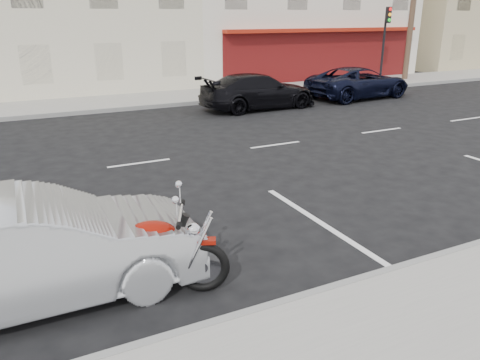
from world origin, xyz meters
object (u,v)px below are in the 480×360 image
(fire_hydrant, at_px, (357,75))
(sedan_silver, at_px, (33,251))
(motorcycle, at_px, (204,256))
(suv_far, at_px, (359,82))
(traffic_light, at_px, (385,35))
(car_far, at_px, (258,91))

(fire_hydrant, bearing_deg, sedan_silver, -140.35)
(motorcycle, height_order, suv_far, suv_far)
(fire_hydrant, height_order, motorcycle, motorcycle)
(traffic_light, relative_size, fire_hydrant, 5.28)
(motorcycle, distance_m, car_far, 13.20)
(fire_hydrant, relative_size, car_far, 0.15)
(suv_far, bearing_deg, car_far, 87.87)
(motorcycle, height_order, car_far, car_far)
(sedan_silver, bearing_deg, suv_far, -52.33)
(motorcycle, bearing_deg, sedan_silver, -177.03)
(fire_hydrant, distance_m, suv_far, 3.99)
(sedan_silver, height_order, suv_far, sedan_silver)
(fire_hydrant, height_order, suv_far, suv_far)
(traffic_light, bearing_deg, car_far, -160.89)
(car_far, bearing_deg, motorcycle, 146.14)
(motorcycle, xyz_separation_m, sedan_silver, (-2.03, 0.76, 0.20))
(fire_hydrant, relative_size, motorcycle, 0.33)
(traffic_light, xyz_separation_m, suv_far, (-4.01, -2.93, -1.87))
(sedan_silver, bearing_deg, traffic_light, -52.54)
(sedan_silver, bearing_deg, fire_hydrant, -49.81)
(sedan_silver, bearing_deg, car_far, -39.91)
(traffic_light, relative_size, suv_far, 0.77)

